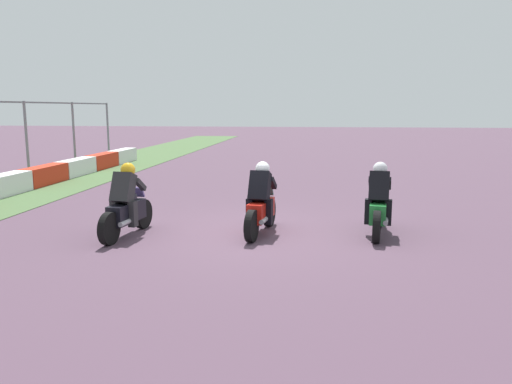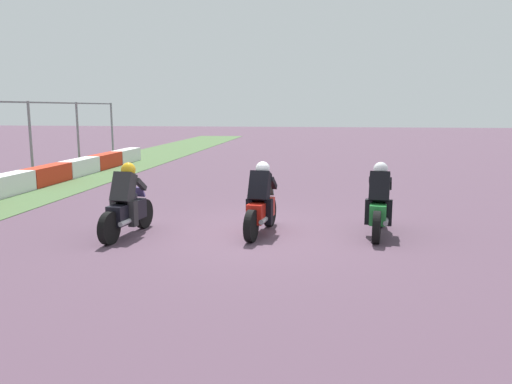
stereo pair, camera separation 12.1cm
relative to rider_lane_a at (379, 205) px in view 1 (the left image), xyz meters
name	(u,v)px [view 1 (the left image)]	position (x,y,z in m)	size (l,w,h in m)	color
ground_plane	(256,233)	(-0.22, 2.53, -0.62)	(120.00, 120.00, 0.00)	#523A4B
rider_lane_a	(379,205)	(0.00, 0.00, 0.00)	(2.04, 0.60, 1.51)	black
rider_lane_b	(261,204)	(-0.23, 2.43, 0.00)	(2.04, 0.60, 1.51)	black
rider_lane_c	(127,206)	(-0.77, 5.14, 0.00)	(2.04, 0.58, 1.51)	black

